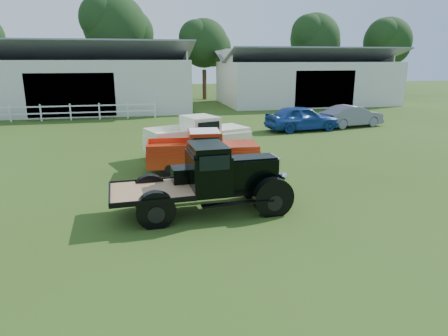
{
  "coord_description": "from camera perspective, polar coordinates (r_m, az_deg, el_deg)",
  "views": [
    {
      "loc": [
        -2.35,
        -10.43,
        4.33
      ],
      "look_at": [
        0.2,
        1.2,
        1.05
      ],
      "focal_mm": 32.0,
      "sensor_mm": 36.0,
      "label": 1
    }
  ],
  "objects": [
    {
      "name": "tree_c",
      "position": [
        44.05,
        -2.86,
        15.62
      ],
      "size": [
        5.4,
        5.4,
        9.0
      ],
      "primitive_type": null,
      "color": "black",
      "rests_on": "ground"
    },
    {
      "name": "misc_car_blue",
      "position": [
        25.23,
        11.07,
        7.03
      ],
      "size": [
        4.7,
        2.23,
        1.55
      ],
      "primitive_type": "imported",
      "rotation": [
        0.0,
        0.0,
        1.66
      ],
      "color": "navy",
      "rests_on": "ground"
    },
    {
      "name": "tree_b",
      "position": [
        44.48,
        -15.13,
        16.74
      ],
      "size": [
        6.9,
        6.9,
        11.5
      ],
      "primitive_type": null,
      "color": "black",
      "rests_on": "ground"
    },
    {
      "name": "shed_left",
      "position": [
        36.76,
        -20.08,
        12.12
      ],
      "size": [
        18.8,
        10.2,
        5.6
      ],
      "primitive_type": null,
      "color": "beige",
      "rests_on": "ground"
    },
    {
      "name": "shed_right",
      "position": [
        40.88,
        11.51,
        12.69
      ],
      "size": [
        16.8,
        9.2,
        5.2
      ],
      "primitive_type": null,
      "color": "beige",
      "rests_on": "ground"
    },
    {
      "name": "white_pickup",
      "position": [
        18.24,
        -3.69,
        4.51
      ],
      "size": [
        5.21,
        3.35,
        1.78
      ],
      "primitive_type": null,
      "rotation": [
        0.0,
        0.0,
        0.33
      ],
      "color": "white",
      "rests_on": "ground"
    },
    {
      "name": "vintage_flatbed",
      "position": [
        11.45,
        -2.75,
        -1.53
      ],
      "size": [
        5.14,
        2.25,
        2.0
      ],
      "primitive_type": null,
      "rotation": [
        0.0,
        0.0,
        0.05
      ],
      "color": "black",
      "rests_on": "ground"
    },
    {
      "name": "ground",
      "position": [
        11.54,
        0.31,
        -6.65
      ],
      "size": [
        120.0,
        120.0,
        0.0
      ],
      "primitive_type": "plane",
      "color": "#2F4413"
    },
    {
      "name": "tree_d",
      "position": [
        48.87,
        12.74,
        15.84
      ],
      "size": [
        6.0,
        6.0,
        10.0
      ],
      "primitive_type": null,
      "color": "black",
      "rests_on": "ground"
    },
    {
      "name": "fence_rail",
      "position": [
        31.17,
        -22.9,
        7.34
      ],
      "size": [
        14.2,
        0.16,
        1.2
      ],
      "primitive_type": null,
      "color": "white",
      "rests_on": "ground"
    },
    {
      "name": "misc_car_grey",
      "position": [
        27.53,
        17.82,
        7.09
      ],
      "size": [
        4.41,
        2.24,
        1.39
      ],
      "primitive_type": "imported",
      "rotation": [
        0.0,
        0.0,
        1.76
      ],
      "color": "slate",
      "rests_on": "ground"
    },
    {
      "name": "tree_e",
      "position": [
        51.03,
        22.16,
        14.8
      ],
      "size": [
        5.7,
        5.7,
        9.5
      ],
      "primitive_type": null,
      "color": "black",
      "rests_on": "ground"
    },
    {
      "name": "red_pickup",
      "position": [
        15.74,
        -3.12,
        2.49
      ],
      "size": [
        4.61,
        2.07,
        1.64
      ],
      "primitive_type": null,
      "rotation": [
        0.0,
        0.0,
        -0.08
      ],
      "color": "red",
      "rests_on": "ground"
    }
  ]
}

